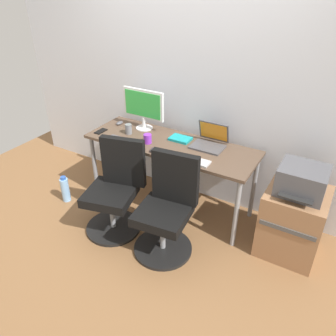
{
  "coord_description": "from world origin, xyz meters",
  "views": [
    {
      "loc": [
        1.49,
        -2.59,
        2.25
      ],
      "look_at": [
        0.0,
        -0.05,
        0.49
      ],
      "focal_mm": 35.75,
      "sensor_mm": 36.0,
      "label": 1
    }
  ],
  "objects": [
    {
      "name": "phone_near_monitor",
      "position": [
        -0.77,
        -0.14,
        0.76
      ],
      "size": [
        0.07,
        0.14,
        0.01
      ],
      "primitive_type": "cube",
      "color": "black",
      "rests_on": "desk"
    },
    {
      "name": "ground_plane",
      "position": [
        0.0,
        0.0,
        0.0
      ],
      "size": [
        5.28,
        5.28,
        0.0
      ],
      "primitive_type": "plane",
      "color": "brown"
    },
    {
      "name": "office_chair_right",
      "position": [
        0.3,
        -0.58,
        0.42
      ],
      "size": [
        0.54,
        0.54,
        0.94
      ],
      "color": "black",
      "rests_on": "ground"
    },
    {
      "name": "back_wall",
      "position": [
        0.0,
        0.38,
        1.3
      ],
      "size": [
        4.4,
        0.04,
        2.6
      ],
      "primitive_type": "cube",
      "color": "silver",
      "rests_on": "ground"
    },
    {
      "name": "open_laptop",
      "position": [
        0.36,
        0.15,
        0.81
      ],
      "size": [
        0.31,
        0.28,
        0.22
      ],
      "color": "#4C4C51",
      "rests_on": "desk"
    },
    {
      "name": "desktop_monitor",
      "position": [
        -0.42,
        0.16,
        1.01
      ],
      "size": [
        0.48,
        0.18,
        0.43
      ],
      "color": "silver",
      "rests_on": "desk"
    },
    {
      "name": "coffee_mug",
      "position": [
        -0.2,
        -0.11,
        0.8
      ],
      "size": [
        0.08,
        0.08,
        0.09
      ],
      "primitive_type": "cylinder",
      "color": "purple",
      "rests_on": "desk"
    },
    {
      "name": "printer",
      "position": [
        1.27,
        -0.04,
        0.76
      ],
      "size": [
        0.38,
        0.4,
        0.24
      ],
      "color": "#515156",
      "rests_on": "side_cabinet"
    },
    {
      "name": "pen_cup",
      "position": [
        -0.49,
        -0.03,
        0.81
      ],
      "size": [
        0.07,
        0.07,
        0.1
      ],
      "primitive_type": "cylinder",
      "color": "slate",
      "rests_on": "desk"
    },
    {
      "name": "water_bottle_on_floor",
      "position": [
        -1.05,
        -0.53,
        0.15
      ],
      "size": [
        0.09,
        0.09,
        0.31
      ],
      "color": "#8CBFF2",
      "rests_on": "ground"
    },
    {
      "name": "desk",
      "position": [
        0.0,
        0.0,
        0.69
      ],
      "size": [
        1.75,
        0.6,
        0.76
      ],
      "color": "brown",
      "rests_on": "ground"
    },
    {
      "name": "keyboard_by_laptop",
      "position": [
        0.34,
        -0.22,
        0.77
      ],
      "size": [
        0.34,
        0.12,
        0.02
      ],
      "primitive_type": "cube",
      "color": "#B7B7B7",
      "rests_on": "desk"
    },
    {
      "name": "keyboard_by_monitor",
      "position": [
        -0.43,
        -0.22,
        0.77
      ],
      "size": [
        0.34,
        0.12,
        0.02
      ],
      "primitive_type": "cube",
      "color": "#515156",
      "rests_on": "desk"
    },
    {
      "name": "mouse_by_monitor",
      "position": [
        -0.05,
        -0.23,
        0.77
      ],
      "size": [
        0.06,
        0.1,
        0.03
      ],
      "primitive_type": "ellipsoid",
      "color": "#2D2D2D",
      "rests_on": "desk"
    },
    {
      "name": "office_chair_left",
      "position": [
        -0.27,
        -0.58,
        0.42
      ],
      "size": [
        0.54,
        0.54,
        0.94
      ],
      "color": "black",
      "rests_on": "ground"
    },
    {
      "name": "mouse_by_laptop",
      "position": [
        -0.72,
        0.12,
        0.77
      ],
      "size": [
        0.06,
        0.1,
        0.03
      ],
      "primitive_type": "ellipsoid",
      "color": "#515156",
      "rests_on": "desk"
    },
    {
      "name": "notebook",
      "position": [
        0.05,
        0.11,
        0.77
      ],
      "size": [
        0.21,
        0.15,
        0.03
      ],
      "primitive_type": "cube",
      "color": "teal",
      "rests_on": "desk"
    },
    {
      "name": "side_cabinet",
      "position": [
        1.27,
        -0.04,
        0.32
      ],
      "size": [
        0.51,
        0.52,
        0.64
      ],
      "color": "#996B47",
      "rests_on": "ground"
    }
  ]
}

